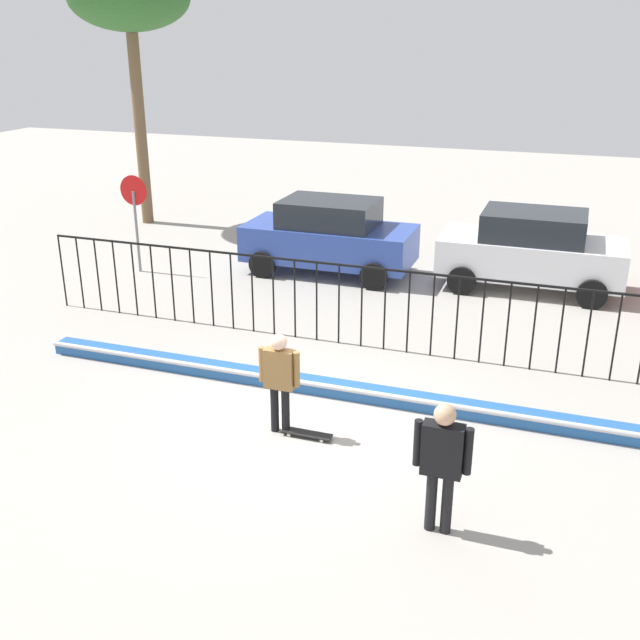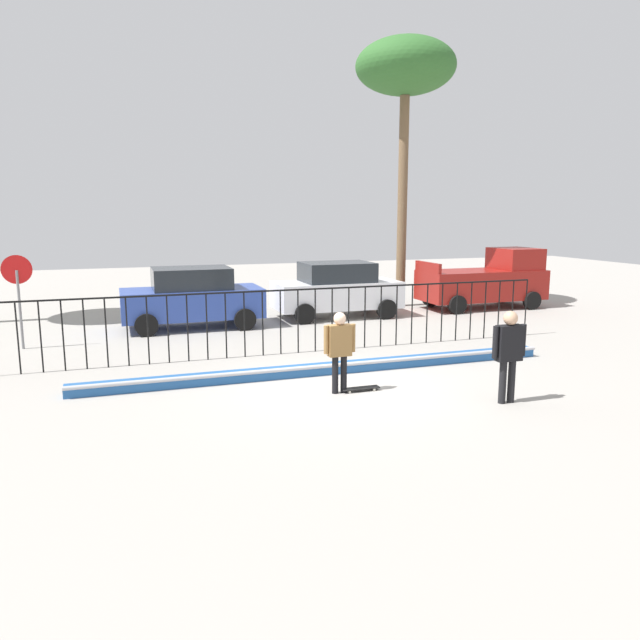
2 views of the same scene
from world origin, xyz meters
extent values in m
plane|color=#9E9991|center=(0.00, 0.00, 0.00)|extent=(60.00, 60.00, 0.00)
cube|color=#235699|center=(0.00, 1.14, 0.11)|extent=(11.00, 0.36, 0.22)
cylinder|color=#B2B2B7|center=(0.00, 0.96, 0.22)|extent=(11.00, 0.09, 0.09)
cylinder|color=black|center=(-7.00, 3.29, 0.84)|extent=(0.04, 0.04, 1.67)
cylinder|color=black|center=(-6.53, 3.29, 0.84)|extent=(0.04, 0.04, 1.67)
cylinder|color=black|center=(-6.07, 3.29, 0.84)|extent=(0.04, 0.04, 1.67)
cylinder|color=black|center=(-5.60, 3.29, 0.84)|extent=(0.04, 0.04, 1.67)
cylinder|color=black|center=(-5.13, 3.29, 0.84)|extent=(0.04, 0.04, 1.67)
cylinder|color=black|center=(-4.67, 3.29, 0.84)|extent=(0.04, 0.04, 1.67)
cylinder|color=black|center=(-4.20, 3.29, 0.84)|extent=(0.04, 0.04, 1.67)
cylinder|color=black|center=(-3.73, 3.29, 0.84)|extent=(0.04, 0.04, 1.67)
cylinder|color=black|center=(-3.27, 3.29, 0.84)|extent=(0.04, 0.04, 1.67)
cylinder|color=black|center=(-2.80, 3.29, 0.84)|extent=(0.04, 0.04, 1.67)
cylinder|color=black|center=(-2.33, 3.29, 0.84)|extent=(0.04, 0.04, 1.67)
cylinder|color=black|center=(-1.87, 3.29, 0.84)|extent=(0.04, 0.04, 1.67)
cylinder|color=black|center=(-1.40, 3.29, 0.84)|extent=(0.04, 0.04, 1.67)
cylinder|color=black|center=(-0.93, 3.29, 0.84)|extent=(0.04, 0.04, 1.67)
cylinder|color=black|center=(-0.47, 3.29, 0.84)|extent=(0.04, 0.04, 1.67)
cylinder|color=black|center=(0.00, 3.29, 0.84)|extent=(0.04, 0.04, 1.67)
cylinder|color=black|center=(0.47, 3.29, 0.84)|extent=(0.04, 0.04, 1.67)
cylinder|color=black|center=(0.93, 3.29, 0.84)|extent=(0.04, 0.04, 1.67)
cylinder|color=black|center=(1.40, 3.29, 0.84)|extent=(0.04, 0.04, 1.67)
cylinder|color=black|center=(1.87, 3.29, 0.84)|extent=(0.04, 0.04, 1.67)
cylinder|color=black|center=(2.33, 3.29, 0.84)|extent=(0.04, 0.04, 1.67)
cylinder|color=black|center=(2.80, 3.29, 0.84)|extent=(0.04, 0.04, 1.67)
cylinder|color=black|center=(3.27, 3.29, 0.84)|extent=(0.04, 0.04, 1.67)
cylinder|color=black|center=(3.73, 3.29, 0.84)|extent=(0.04, 0.04, 1.67)
cylinder|color=black|center=(4.20, 3.29, 0.84)|extent=(0.04, 0.04, 1.67)
cylinder|color=black|center=(4.67, 3.29, 0.84)|extent=(0.04, 0.04, 1.67)
cube|color=black|center=(0.00, 3.29, 1.65)|extent=(14.00, 0.04, 0.04)
cylinder|color=black|center=(-0.33, -0.36, 0.38)|extent=(0.13, 0.13, 0.77)
cylinder|color=black|center=(-0.14, -0.36, 0.38)|extent=(0.13, 0.13, 0.77)
cube|color=olive|center=(-0.23, -0.36, 1.08)|extent=(0.47, 0.20, 0.63)
sphere|color=beige|center=(-0.23, -0.36, 1.53)|extent=(0.25, 0.25, 0.25)
cylinder|color=olive|center=(-0.52, -0.36, 1.12)|extent=(0.10, 0.10, 0.57)
cylinder|color=olive|center=(0.05, -0.36, 1.12)|extent=(0.10, 0.10, 0.57)
cube|color=black|center=(0.22, -0.39, 0.06)|extent=(0.80, 0.20, 0.02)
cylinder|color=silver|center=(0.49, -0.31, 0.03)|extent=(0.05, 0.03, 0.05)
cylinder|color=silver|center=(0.49, -0.46, 0.03)|extent=(0.05, 0.03, 0.05)
cylinder|color=silver|center=(-0.05, -0.31, 0.03)|extent=(0.05, 0.03, 0.05)
cylinder|color=silver|center=(-0.05, -0.46, 0.03)|extent=(0.05, 0.03, 0.05)
cylinder|color=black|center=(2.47, -1.99, 0.41)|extent=(0.14, 0.14, 0.83)
cylinder|color=black|center=(2.67, -1.99, 0.41)|extent=(0.14, 0.14, 0.83)
cube|color=black|center=(2.57, -1.99, 1.17)|extent=(0.50, 0.22, 0.68)
sphere|color=tan|center=(2.57, -1.99, 1.65)|extent=(0.27, 0.27, 0.27)
cylinder|color=black|center=(2.26, -1.99, 1.21)|extent=(0.11, 0.11, 0.61)
cylinder|color=black|center=(2.87, -1.99, 1.21)|extent=(0.11, 0.11, 0.61)
cube|color=#2D479E|center=(-2.15, 7.65, 0.79)|extent=(4.30, 1.90, 0.90)
cube|color=#1E2328|center=(-2.15, 7.65, 1.57)|extent=(2.37, 1.71, 0.66)
cylinder|color=black|center=(-0.68, 8.60, 0.34)|extent=(0.68, 0.22, 0.68)
cylinder|color=black|center=(-0.68, 6.70, 0.34)|extent=(0.68, 0.22, 0.68)
cylinder|color=black|center=(-3.61, 8.60, 0.34)|extent=(0.68, 0.22, 0.68)
cylinder|color=black|center=(-3.61, 6.70, 0.34)|extent=(0.68, 0.22, 0.68)
cube|color=silver|center=(2.83, 8.04, 0.79)|extent=(4.30, 1.90, 0.90)
cube|color=#1E2328|center=(2.83, 8.04, 1.57)|extent=(2.37, 1.71, 0.66)
cylinder|color=black|center=(4.29, 8.99, 0.34)|extent=(0.68, 0.22, 0.68)
cylinder|color=black|center=(4.29, 7.09, 0.34)|extent=(0.68, 0.22, 0.68)
cylinder|color=black|center=(1.37, 8.99, 0.34)|extent=(0.68, 0.22, 0.68)
cylinder|color=black|center=(1.37, 7.09, 0.34)|extent=(0.68, 0.22, 0.68)
cylinder|color=slate|center=(-6.82, 6.10, 1.05)|extent=(0.07, 0.07, 2.10)
cylinder|color=red|center=(-6.82, 6.12, 2.12)|extent=(0.76, 0.02, 0.76)
cylinder|color=brown|center=(-9.45, 10.77, 2.90)|extent=(0.36, 0.36, 5.79)
camera|label=1|loc=(3.75, -9.82, 5.91)|focal=41.77mm
camera|label=2|loc=(-4.42, -11.40, 3.61)|focal=34.01mm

